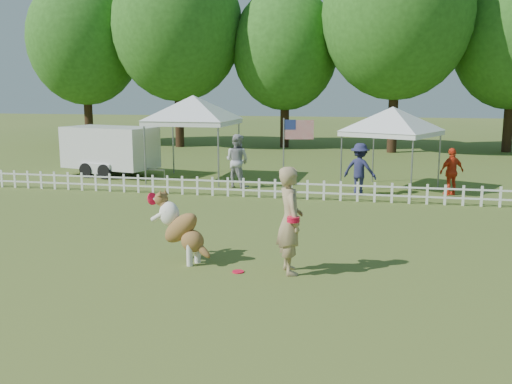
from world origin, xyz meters
TOP-DOWN VIEW (x-y plane):
  - ground at (0.00, 0.00)m, footprint 120.00×120.00m
  - picket_fence at (0.00, 7.00)m, footprint 22.00×0.08m
  - handler at (0.80, -0.04)m, footprint 0.70×0.84m
  - dog at (-1.35, 0.17)m, footprint 1.38×0.86m
  - frisbee_on_turf at (-0.13, -0.23)m, footprint 0.22×0.22m
  - canopy_tent_left at (-4.33, 10.00)m, footprint 2.99×2.99m
  - canopy_tent_right at (2.73, 9.26)m, footprint 3.46×3.46m
  - cargo_trailer at (-7.86, 10.36)m, footprint 4.70×2.89m
  - flag_pole at (-0.46, 6.79)m, footprint 0.95×0.30m
  - spectator_a at (-2.37, 8.69)m, footprint 1.07×0.95m
  - spectator_b at (1.76, 8.13)m, footprint 1.21×0.93m
  - spectator_c at (4.60, 8.72)m, footprint 0.94×0.78m
  - tree_far_left at (-15.00, 22.00)m, footprint 6.60×6.60m
  - tree_left at (-9.00, 21.50)m, footprint 7.40×7.40m
  - tree_center_left at (-3.00, 22.50)m, footprint 6.00×6.00m
  - tree_center_right at (3.00, 21.00)m, footprint 7.60×7.60m

SIDE VIEW (x-z plane):
  - ground at x=0.00m, z-range 0.00..0.00m
  - frisbee_on_turf at x=-0.13m, z-range 0.00..0.02m
  - picket_fence at x=0.00m, z-range 0.00..0.60m
  - dog at x=-1.35m, z-range 0.00..1.35m
  - spectator_c at x=4.60m, z-range 0.00..1.50m
  - spectator_b at x=1.76m, z-range 0.00..1.65m
  - spectator_a at x=-2.37m, z-range 0.00..1.82m
  - cargo_trailer at x=-7.86m, z-range 0.00..1.93m
  - handler at x=0.80m, z-range 0.00..1.96m
  - flag_pole at x=-0.46m, z-range 0.00..2.47m
  - canopy_tent_right at x=2.73m, z-range 0.00..2.69m
  - canopy_tent_left at x=-4.33m, z-range 0.00..3.03m
  - tree_center_left at x=-3.00m, z-range 0.00..9.80m
  - tree_far_left at x=-15.00m, z-range 0.00..11.00m
  - tree_left at x=-9.00m, z-range 0.00..12.00m
  - tree_center_right at x=3.00m, z-range 0.00..12.60m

